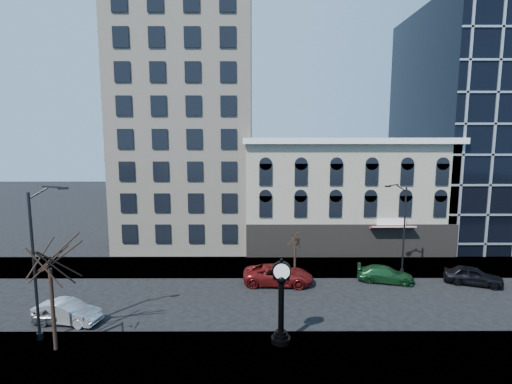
{
  "coord_description": "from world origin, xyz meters",
  "views": [
    {
      "loc": [
        1.88,
        -29.42,
        12.82
      ],
      "look_at": [
        2.0,
        4.0,
        8.0
      ],
      "focal_mm": 28.0,
      "sensor_mm": 36.0,
      "label": 1
    }
  ],
  "objects_px": {
    "street_clock": "(281,305)",
    "car_near_b": "(68,312)",
    "street_lamp_near": "(44,222)",
    "car_near_a": "(64,313)"
  },
  "relations": [
    {
      "from": "street_lamp_near",
      "to": "car_near_a",
      "type": "xyz_separation_m",
      "value": [
        -0.38,
        2.28,
        -6.88
      ]
    },
    {
      "from": "car_near_a",
      "to": "car_near_b",
      "type": "bearing_deg",
      "value": -87.57
    },
    {
      "from": "car_near_a",
      "to": "street_clock",
      "type": "bearing_deg",
      "value": -100.52
    },
    {
      "from": "car_near_b",
      "to": "car_near_a",
      "type": "bearing_deg",
      "value": 104.82
    },
    {
      "from": "street_clock",
      "to": "street_lamp_near",
      "type": "distance_m",
      "value": 15.23
    },
    {
      "from": "car_near_a",
      "to": "car_near_b",
      "type": "height_order",
      "value": "car_near_b"
    },
    {
      "from": "street_lamp_near",
      "to": "street_clock",
      "type": "bearing_deg",
      "value": -21.04
    },
    {
      "from": "street_clock",
      "to": "street_lamp_near",
      "type": "xyz_separation_m",
      "value": [
        -14.37,
        0.61,
        5.02
      ]
    },
    {
      "from": "street_clock",
      "to": "car_near_b",
      "type": "distance_m",
      "value": 14.86
    },
    {
      "from": "car_near_b",
      "to": "street_clock",
      "type": "bearing_deg",
      "value": -88.37
    }
  ]
}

